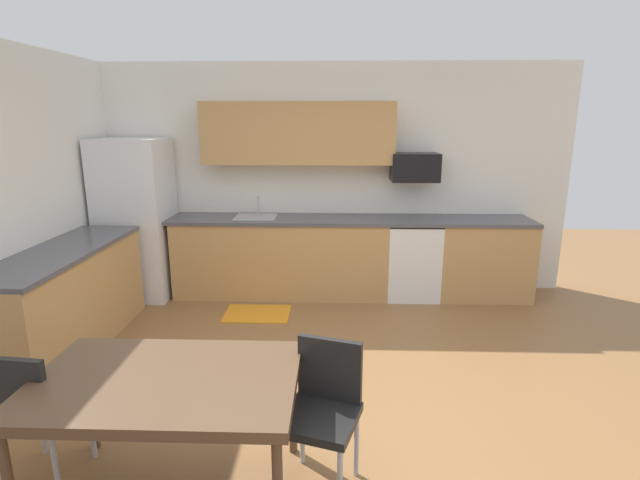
{
  "coord_description": "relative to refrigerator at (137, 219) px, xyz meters",
  "views": [
    {
      "loc": [
        0.14,
        -3.24,
        2.07
      ],
      "look_at": [
        0.0,
        1.0,
        1.0
      ],
      "focal_mm": 27.28,
      "sensor_mm": 36.0,
      "label": 1
    }
  ],
  "objects": [
    {
      "name": "cabinet_run_left",
      "position": [
        -0.12,
        -1.42,
        -0.47
      ],
      "size": [
        0.6,
        2.0,
        0.9
      ],
      "primitive_type": "cube",
      "color": "tan",
      "rests_on": "ground"
    },
    {
      "name": "countertop_back",
      "position": [
        2.18,
        0.08,
        -0.0
      ],
      "size": [
        4.8,
        0.64,
        0.04
      ],
      "primitive_type": "cube",
      "color": "#4C4C51",
      "rests_on": "cabinet_run_back"
    },
    {
      "name": "countertop_left",
      "position": [
        -0.12,
        -1.42,
        -0.0
      ],
      "size": [
        0.64,
        2.0,
        0.04
      ],
      "primitive_type": "cube",
      "color": "#4C4C51",
      "rests_on": "cabinet_run_left"
    },
    {
      "name": "sink_basin",
      "position": [
        1.38,
        0.08,
        -0.04
      ],
      "size": [
        0.48,
        0.4,
        0.14
      ],
      "primitive_type": "cube",
      "color": "#A5A8AD",
      "rests_on": "countertop_back"
    },
    {
      "name": "dining_table",
      "position": [
        1.42,
        -3.18,
        -0.25
      ],
      "size": [
        1.4,
        0.9,
        0.74
      ],
      "color": "brown",
      "rests_on": "ground"
    },
    {
      "name": "wall_back",
      "position": [
        2.18,
        0.43,
        0.43
      ],
      "size": [
        5.8,
        0.1,
        2.7
      ],
      "primitive_type": "cube",
      "color": "white",
      "rests_on": "ground"
    },
    {
      "name": "chair_far_side",
      "position": [
        0.63,
        -3.11,
        -0.42
      ],
      "size": [
        0.44,
        0.44,
        0.85
      ],
      "color": "black",
      "rests_on": "ground"
    },
    {
      "name": "oven_range",
      "position": [
        3.22,
        0.08,
        -0.47
      ],
      "size": [
        0.6,
        0.6,
        0.91
      ],
      "color": "white",
      "rests_on": "ground"
    },
    {
      "name": "microwave",
      "position": [
        3.22,
        0.18,
        0.6
      ],
      "size": [
        0.54,
        0.36,
        0.32
      ],
      "primitive_type": "cube",
      "color": "black"
    },
    {
      "name": "floor_mat",
      "position": [
        1.48,
        -0.57,
        -0.92
      ],
      "size": [
        0.7,
        0.5,
        0.01
      ],
      "primitive_type": "cube",
      "color": "orange",
      "rests_on": "ground"
    },
    {
      "name": "cabinet_run_back_right",
      "position": [
        4.05,
        0.08,
        -0.47
      ],
      "size": [
        1.06,
        0.6,
        0.9
      ],
      "primitive_type": "cube",
      "color": "tan",
      "rests_on": "ground"
    },
    {
      "name": "upper_cabinets_back",
      "position": [
        1.88,
        0.21,
        0.98
      ],
      "size": [
        2.2,
        0.34,
        0.7
      ],
      "primitive_type": "cube",
      "color": "tan"
    },
    {
      "name": "sink_faucet",
      "position": [
        1.38,
        0.26,
        0.12
      ],
      "size": [
        0.02,
        0.02,
        0.24
      ],
      "primitive_type": "cylinder",
      "color": "#B2B5BA",
      "rests_on": "countertop_back"
    },
    {
      "name": "chair_near_table",
      "position": [
        2.26,
        -3.03,
        -0.42
      ],
      "size": [
        0.5,
        0.5,
        0.85
      ],
      "color": "black",
      "rests_on": "ground"
    },
    {
      "name": "ground_plane",
      "position": [
        2.18,
        -2.22,
        -0.92
      ],
      "size": [
        12.0,
        12.0,
        0.0
      ],
      "primitive_type": "plane",
      "color": "olive"
    },
    {
      "name": "refrigerator",
      "position": [
        0.0,
        0.0,
        0.0
      ],
      "size": [
        0.76,
        0.7,
        1.85
      ],
      "primitive_type": "cube",
      "color": "white",
      "rests_on": "ground"
    },
    {
      "name": "cabinet_run_back",
      "position": [
        1.68,
        0.08,
        -0.47
      ],
      "size": [
        2.49,
        0.6,
        0.9
      ],
      "primitive_type": "cube",
      "color": "tan",
      "rests_on": "ground"
    }
  ]
}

